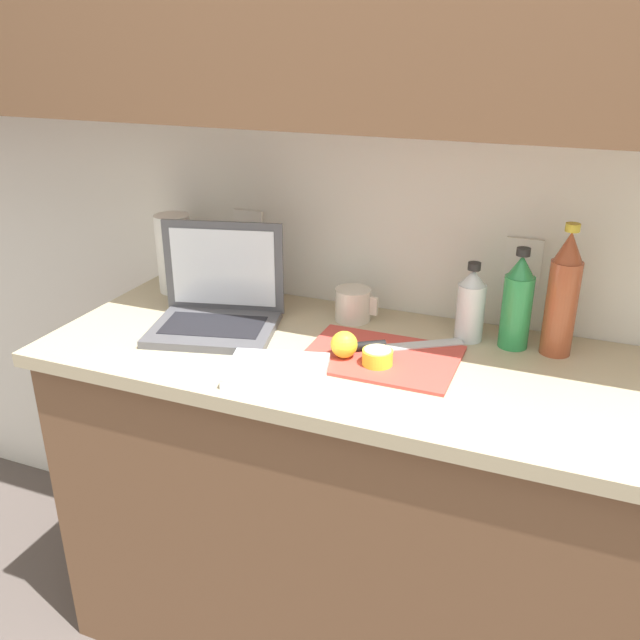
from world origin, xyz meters
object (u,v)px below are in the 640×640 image
Objects in this scene: laptop at (218,303)px; measuring_cup at (353,305)px; lemon_half_cut at (378,357)px; bottle_oil_tall at (517,303)px; cutting_board at (381,356)px; knife at (380,346)px; bottle_green_soda at (563,296)px; paper_towel_roll at (175,253)px; lemon_whole_beside at (344,344)px; bottle_water_clear at (471,305)px.

measuring_cup is at bearing 14.16° from laptop.
bottle_oil_tall is at bearing 40.65° from lemon_half_cut.
measuring_cup reaches higher than cutting_board.
knife is 0.08m from lemon_half_cut.
bottle_green_soda is at bearing 26.08° from cutting_board.
lemon_whole_beside is at bearing -22.06° from paper_towel_roll.
knife is at bearing -52.09° from measuring_cup.
bottle_water_clear reaches higher than lemon_whole_beside.
laptop reaches higher than measuring_cup.
laptop is 0.35m from measuring_cup.
bottle_oil_tall is 1.24× the size of bottle_water_clear.
lemon_half_cut is (0.01, -0.05, 0.02)m from cutting_board.
lemon_half_cut is 0.31× the size of paper_towel_roll.
lemon_half_cut is 1.11× the size of lemon_whole_beside.
cutting_board is 0.05m from lemon_half_cut.
cutting_board is 1.56× the size of paper_towel_roll.
knife is 0.25m from bottle_water_clear.
bottle_oil_tall reaches higher than measuring_cup.
cutting_board is 5.62× the size of lemon_whole_beside.
laptop is 0.46m from cutting_board.
lemon_whole_beside is (-0.08, 0.01, 0.01)m from lemon_half_cut.
bottle_water_clear is (0.17, 0.18, 0.09)m from cutting_board.
measuring_cup reaches higher than knife.
bottle_green_soda is (0.37, 0.23, 0.12)m from lemon_half_cut.
bottle_green_soda reaches higher than knife.
laptop reaches higher than bottle_water_clear.
knife reaches higher than cutting_board.
paper_towel_roll is (-0.70, 0.26, 0.09)m from lemon_half_cut.
lemon_whole_beside is (-0.08, -0.04, 0.04)m from cutting_board.
knife is at bearing -158.55° from bottle_green_soda.
knife is 1.19× the size of paper_towel_roll.
bottle_green_soda is 1.27× the size of bottle_oil_tall.
paper_towel_roll is (-0.86, 0.02, 0.02)m from bottle_water_clear.
paper_towel_roll is (-0.62, 0.25, 0.07)m from lemon_whole_beside.
cutting_board is at bearing -17.29° from laptop.
measuring_cup is (-0.14, 0.19, 0.04)m from cutting_board.
knife is 3.87× the size of lemon_half_cut.
paper_towel_roll is at bearing 178.56° from bottle_oil_tall.
paper_towel_roll is (-0.24, 0.18, 0.05)m from laptop.
lemon_half_cut is at bearing -110.33° from knife.
lemon_half_cut is 0.08m from lemon_whole_beside.
bottle_green_soda is 2.76× the size of measuring_cup.
bottle_oil_tall is (-0.10, 0.00, -0.03)m from bottle_green_soda.
laptop reaches higher than cutting_board.
knife is 0.21m from measuring_cup.
bottle_water_clear is (0.16, 0.23, 0.06)m from lemon_half_cut.
bottle_green_soda is at bearing 26.49° from lemon_whole_beside.
cutting_board is at bearing 28.40° from lemon_whole_beside.
laptop is at bearing -169.25° from bottle_green_soda.
bottle_green_soda is (0.39, 0.15, 0.13)m from knife.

